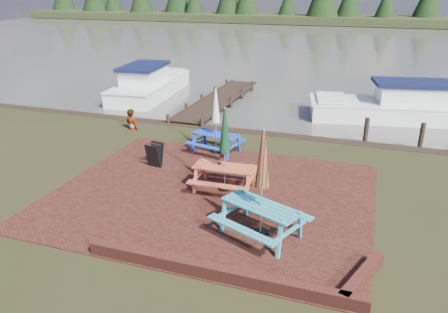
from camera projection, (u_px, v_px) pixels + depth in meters
ground at (198, 211)px, 11.75m from camera, size 120.00×120.00×0.00m
paving at (211, 195)px, 12.63m from camera, size 9.00×7.50×0.02m
brick_wall at (251, 275)px, 8.92m from camera, size 6.21×1.79×0.30m
water at (336, 45)px, 44.29m from camera, size 120.00×60.00×0.02m
far_treeline at (357, 2)px, 68.60m from camera, size 120.00×10.00×8.10m
picnic_table_teal at (261, 201)px, 10.27m from camera, size 2.45×2.34×2.69m
picnic_table_red at (225, 163)px, 12.64m from camera, size 1.86×1.66×2.50m
picnic_table_blue at (216, 131)px, 15.56m from camera, size 1.99×1.85×2.36m
chalkboard at (155, 155)px, 14.47m from camera, size 0.53×0.55×0.82m
jetty at (218, 100)px, 22.70m from camera, size 1.76×9.08×1.00m
boat_jetty at (149, 85)px, 24.57m from camera, size 3.18×7.31×2.05m
boat_near at (394, 107)px, 20.24m from camera, size 7.69×3.89×1.99m
person at (131, 109)px, 18.10m from camera, size 0.73×0.59×1.75m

